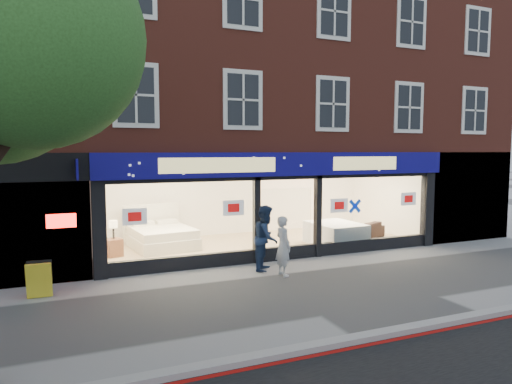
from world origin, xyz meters
TOP-DOWN VIEW (x-y plane):
  - ground at (0.00, 0.00)m, footprint 120.00×120.00m
  - kerb_line at (0.00, -3.10)m, footprint 60.00×0.10m
  - kerb_stone at (0.00, -2.90)m, footprint 60.00×0.25m
  - showroom_floor at (0.00, 5.25)m, footprint 11.00×4.50m
  - building at (-0.02, 6.93)m, footprint 19.00×8.26m
  - display_bed at (-3.35, 5.92)m, footprint 2.24×2.60m
  - bedside_table at (-4.96, 5.09)m, footprint 0.56×0.56m
  - mattress_stack at (2.33, 4.00)m, footprint 1.60×1.99m
  - sofa at (3.73, 4.48)m, footprint 2.25×1.57m
  - a_board at (-6.90, 1.94)m, footprint 0.56×0.38m
  - pedestrian_grey at (-0.94, 1.47)m, footprint 0.42×0.61m
  - pedestrian_blue at (-1.13, 2.17)m, footprint 1.08×1.13m

SIDE VIEW (x-z plane):
  - ground at x=0.00m, z-range 0.00..0.00m
  - kerb_line at x=0.00m, z-range 0.00..0.01m
  - showroom_floor at x=0.00m, z-range 0.00..0.10m
  - kerb_stone at x=0.00m, z-range 0.00..0.12m
  - bedside_table at x=-4.96m, z-range 0.10..0.65m
  - sofa at x=3.73m, z-range 0.10..0.71m
  - a_board at x=-6.90m, z-range 0.00..0.84m
  - display_bed at x=-3.35m, z-range -0.20..1.15m
  - mattress_stack at x=2.33m, z-range 0.10..0.85m
  - pedestrian_grey at x=-0.94m, z-range 0.00..1.61m
  - pedestrian_blue at x=-1.13m, z-range 0.00..1.83m
  - building at x=-0.02m, z-range 1.52..11.82m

